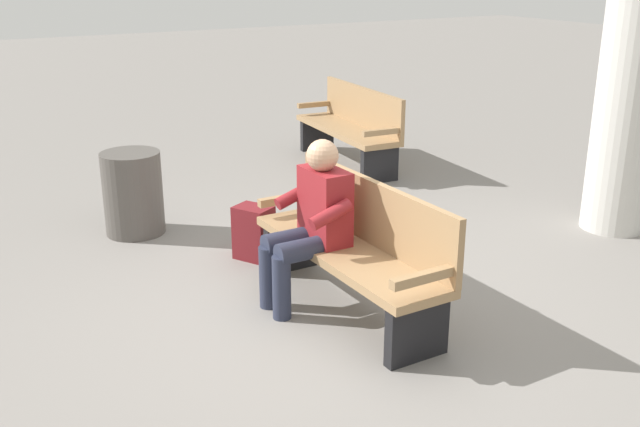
{
  "coord_description": "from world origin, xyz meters",
  "views": [
    {
      "loc": [
        -3.96,
        2.46,
        2.33
      ],
      "look_at": [
        0.1,
        0.15,
        0.7
      ],
      "focal_mm": 41.39,
      "sensor_mm": 36.0,
      "label": 1
    }
  ],
  "objects_px": {
    "backpack": "(254,233)",
    "bench_far": "(352,126)",
    "bench_near": "(355,246)",
    "trash_bin": "(133,193)",
    "person_seated": "(311,220)"
  },
  "relations": [
    {
      "from": "backpack",
      "to": "bench_far",
      "type": "relative_size",
      "value": 0.24
    },
    {
      "from": "bench_near",
      "to": "trash_bin",
      "type": "bearing_deg",
      "value": 21.37
    },
    {
      "from": "bench_near",
      "to": "person_seated",
      "type": "height_order",
      "value": "person_seated"
    },
    {
      "from": "person_seated",
      "to": "trash_bin",
      "type": "xyz_separation_m",
      "value": [
        2.01,
        0.67,
        -0.26
      ]
    },
    {
      "from": "trash_bin",
      "to": "backpack",
      "type": "bearing_deg",
      "value": -147.55
    },
    {
      "from": "bench_near",
      "to": "person_seated",
      "type": "relative_size",
      "value": 1.53
    },
    {
      "from": "backpack",
      "to": "person_seated",
      "type": "bearing_deg",
      "value": 179.94
    },
    {
      "from": "bench_far",
      "to": "trash_bin",
      "type": "xyz_separation_m",
      "value": [
        -1.01,
        2.89,
        -0.09
      ]
    },
    {
      "from": "person_seated",
      "to": "trash_bin",
      "type": "distance_m",
      "value": 2.14
    },
    {
      "from": "bench_near",
      "to": "person_seated",
      "type": "distance_m",
      "value": 0.35
    },
    {
      "from": "bench_far",
      "to": "bench_near",
      "type": "bearing_deg",
      "value": 152.77
    },
    {
      "from": "person_seated",
      "to": "bench_far",
      "type": "bearing_deg",
      "value": -37.23
    },
    {
      "from": "backpack",
      "to": "trash_bin",
      "type": "xyz_separation_m",
      "value": [
        1.06,
        0.67,
        0.15
      ]
    },
    {
      "from": "bench_far",
      "to": "trash_bin",
      "type": "distance_m",
      "value": 3.06
    },
    {
      "from": "backpack",
      "to": "trash_bin",
      "type": "height_order",
      "value": "trash_bin"
    }
  ]
}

